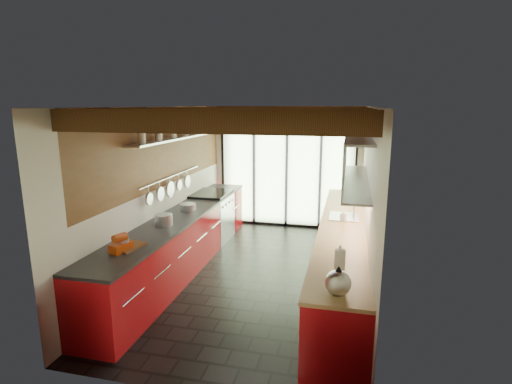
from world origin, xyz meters
TOP-DOWN VIEW (x-y plane):
  - ground at (0.00, 0.00)m, footprint 5.50×5.50m
  - room_shell at (0.00, 0.00)m, footprint 5.50×5.50m
  - ceiling_beams at (-0.00, 0.38)m, footprint 3.14×5.06m
  - glass_door at (0.00, 2.69)m, footprint 2.95×0.10m
  - left_counter at (-1.28, 0.00)m, footprint 0.68×5.00m
  - range_stove at (-1.28, 1.45)m, footprint 0.66×0.90m
  - right_counter at (1.27, 0.00)m, footprint 0.68×5.00m
  - sink_assembly at (1.29, 0.40)m, footprint 0.45×0.52m
  - upper_cabinets_right at (1.43, 0.30)m, footprint 0.34×3.00m
  - left_wall_fixtures at (-1.47, 0.18)m, footprint 0.28×2.60m
  - stand_mixer at (-1.27, -1.74)m, footprint 0.22×0.29m
  - pot_large at (-1.27, -0.63)m, footprint 0.31×0.31m
  - pot_small at (-1.27, 0.26)m, footprint 0.32×0.32m
  - cutting_board at (-1.27, -1.60)m, footprint 0.33×0.42m
  - kettle at (1.27, -2.25)m, footprint 0.24×0.30m
  - paper_towel at (1.27, -1.80)m, footprint 0.15×0.15m
  - soap_bottle at (1.27, 0.18)m, footprint 0.10×0.10m
  - bowl at (1.27, 2.25)m, footprint 0.23×0.23m

SIDE VIEW (x-z plane):
  - ground at x=0.00m, z-range 0.00..0.00m
  - right_counter at x=1.27m, z-range 0.00..0.92m
  - left_counter at x=-1.28m, z-range 0.00..0.92m
  - range_stove at x=-1.28m, z-range -0.01..0.96m
  - cutting_board at x=-1.27m, z-range 0.92..0.95m
  - bowl at x=1.27m, z-range 0.92..0.97m
  - sink_assembly at x=1.29m, z-range 0.75..1.17m
  - pot_small at x=-1.27m, z-range 0.92..1.02m
  - pot_large at x=-1.27m, z-range 0.92..1.08m
  - soap_bottle at x=1.27m, z-range 0.92..1.09m
  - stand_mixer at x=-1.27m, z-range 0.90..1.13m
  - kettle at x=1.27m, z-range 0.90..1.19m
  - paper_towel at x=1.27m, z-range 0.90..1.20m
  - room_shell at x=0.00m, z-range -1.10..4.40m
  - glass_door at x=0.00m, z-range 0.21..3.11m
  - left_wall_fixtures at x=-1.47m, z-range 1.37..2.32m
  - upper_cabinets_right at x=1.43m, z-range 0.35..3.35m
  - ceiling_beams at x=0.00m, z-range 0.01..4.91m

